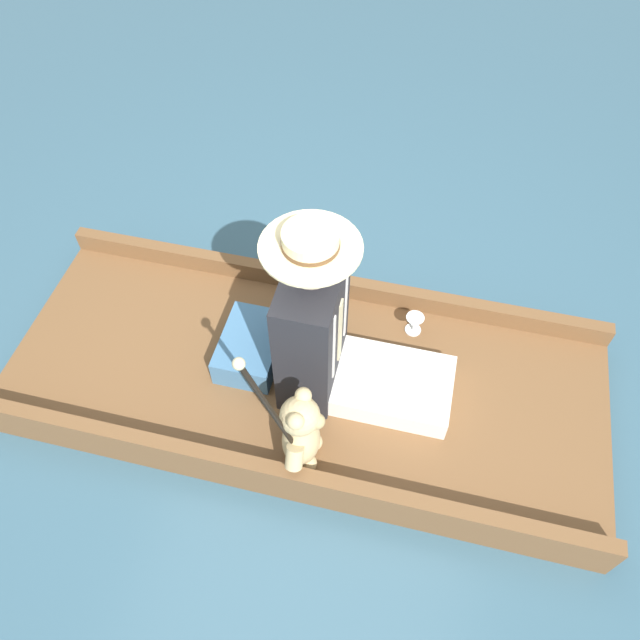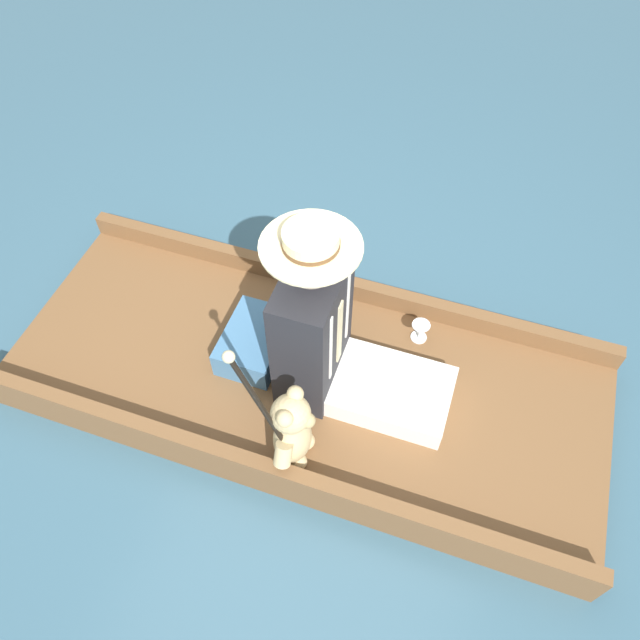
{
  "view_description": "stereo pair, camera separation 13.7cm",
  "coord_description": "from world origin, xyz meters",
  "px_view_note": "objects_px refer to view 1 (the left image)",
  "views": [
    {
      "loc": [
        1.41,
        0.41,
        2.47
      ],
      "look_at": [
        0.0,
        0.07,
        0.54
      ],
      "focal_mm": 35.0,
      "sensor_mm": 36.0,
      "label": 1
    },
    {
      "loc": [
        1.37,
        0.54,
        2.47
      ],
      "look_at": [
        0.0,
        0.07,
        0.54
      ],
      "focal_mm": 35.0,
      "sensor_mm": 36.0,
      "label": 2
    }
  ],
  "objects_px": {
    "seated_person": "(331,335)",
    "wine_glass": "(415,321)",
    "teddy_bear": "(302,432)",
    "walking_cane": "(271,411)"
  },
  "relations": [
    {
      "from": "teddy_bear",
      "to": "wine_glass",
      "type": "height_order",
      "value": "teddy_bear"
    },
    {
      "from": "seated_person",
      "to": "walking_cane",
      "type": "relative_size",
      "value": 1.24
    },
    {
      "from": "wine_glass",
      "to": "teddy_bear",
      "type": "bearing_deg",
      "value": -25.44
    },
    {
      "from": "wine_glass",
      "to": "seated_person",
      "type": "bearing_deg",
      "value": -41.97
    },
    {
      "from": "walking_cane",
      "to": "wine_glass",
      "type": "bearing_deg",
      "value": 150.82
    },
    {
      "from": "seated_person",
      "to": "wine_glass",
      "type": "relative_size",
      "value": 9.05
    },
    {
      "from": "teddy_bear",
      "to": "wine_glass",
      "type": "distance_m",
      "value": 0.81
    },
    {
      "from": "teddy_bear",
      "to": "seated_person",
      "type": "bearing_deg",
      "value": 175.9
    },
    {
      "from": "walking_cane",
      "to": "seated_person",
      "type": "bearing_deg",
      "value": 164.59
    },
    {
      "from": "seated_person",
      "to": "wine_glass",
      "type": "height_order",
      "value": "seated_person"
    }
  ]
}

